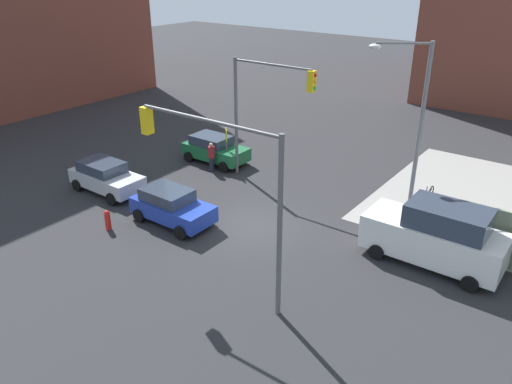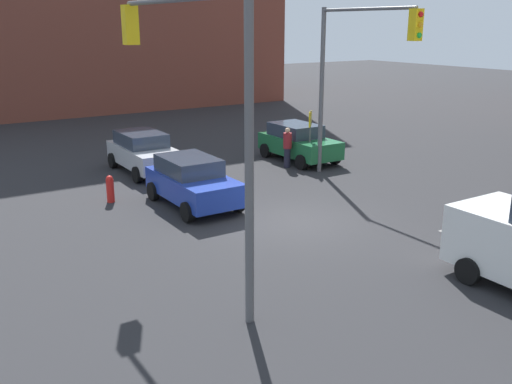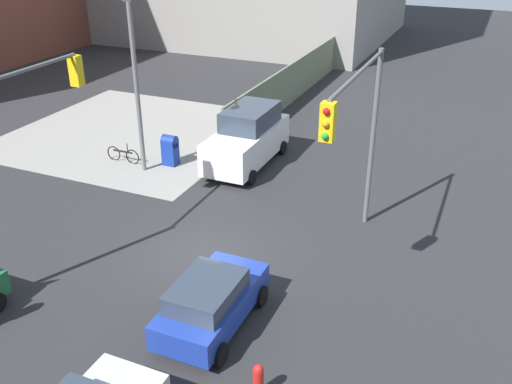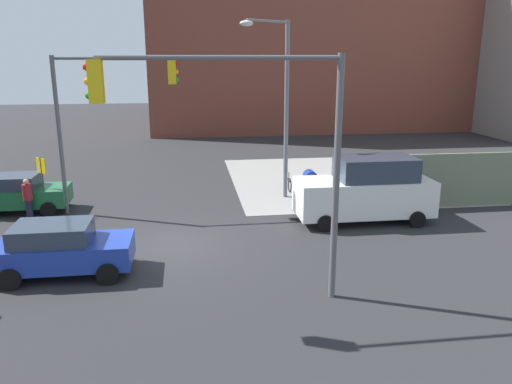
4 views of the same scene
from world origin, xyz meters
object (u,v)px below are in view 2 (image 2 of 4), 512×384
object	(u,v)px
traffic_signal_nw_corner	(355,60)
sedan_green	(298,142)
sedan_silver	(144,152)
hatchback_blue	(192,181)
pedestrian_crossing	(287,147)
traffic_signal_se_corner	(191,82)
fire_hydrant	(110,188)

from	to	relation	value
traffic_signal_nw_corner	sedan_green	bearing A→B (deg)	173.46
sedan_silver	traffic_signal_nw_corner	bearing A→B (deg)	46.73
sedan_green	hatchback_blue	bearing A→B (deg)	-63.78
sedan_green	pedestrian_crossing	bearing A→B (deg)	-56.08
traffic_signal_nw_corner	traffic_signal_se_corner	distance (m)	10.16
traffic_signal_se_corner	pedestrian_crossing	distance (m)	12.07
hatchback_blue	sedan_silver	distance (m)	5.22
traffic_signal_se_corner	pedestrian_crossing	xyz separation A→B (m)	(-7.90, 8.30, -3.79)
traffic_signal_nw_corner	fire_hydrant	xyz separation A→B (m)	(-2.39, -8.70, -4.12)
traffic_signal_se_corner	hatchback_blue	world-z (taller)	traffic_signal_se_corner
traffic_signal_nw_corner	fire_hydrant	distance (m)	9.92
sedan_silver	fire_hydrant	bearing A→B (deg)	-37.58
traffic_signal_nw_corner	sedan_silver	distance (m)	9.20
traffic_signal_se_corner	pedestrian_crossing	bearing A→B (deg)	133.59
sedan_green	pedestrian_crossing	xyz separation A→B (m)	(0.78, -1.16, 0.04)
fire_hydrant	sedan_green	distance (m)	9.30
traffic_signal_se_corner	sedan_silver	xyz separation A→B (m)	(-10.46, 2.89, -3.83)
traffic_signal_se_corner	sedan_green	bearing A→B (deg)	132.54
fire_hydrant	sedan_green	world-z (taller)	sedan_green
traffic_signal_nw_corner	pedestrian_crossing	world-z (taller)	traffic_signal_nw_corner
fire_hydrant	sedan_silver	world-z (taller)	sedan_silver
traffic_signal_se_corner	sedan_silver	size ratio (longest dim) A/B	1.57
sedan_silver	traffic_signal_se_corner	bearing A→B (deg)	-15.43
traffic_signal_se_corner	fire_hydrant	distance (m)	8.25
traffic_signal_se_corner	traffic_signal_nw_corner	bearing A→B (deg)	117.61
traffic_signal_se_corner	fire_hydrant	xyz separation A→B (m)	(-7.10, 0.30, -4.19)
traffic_signal_nw_corner	hatchback_blue	bearing A→B (deg)	-94.87
traffic_signal_nw_corner	hatchback_blue	distance (m)	7.51
fire_hydrant	pedestrian_crossing	xyz separation A→B (m)	(-0.80, 8.00, 0.40)
sedan_green	sedan_silver	size ratio (longest dim) A/B	0.97
hatchback_blue	sedan_green	bearing A→B (deg)	116.22
sedan_green	pedestrian_crossing	world-z (taller)	pedestrian_crossing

